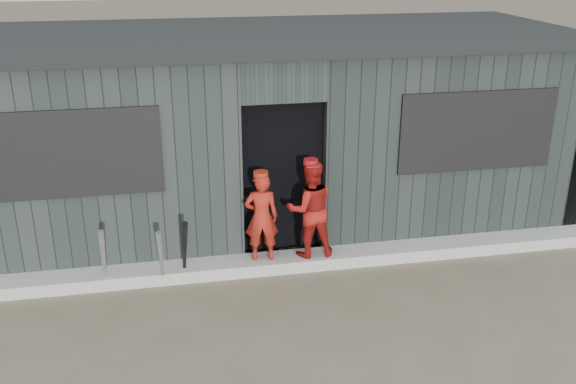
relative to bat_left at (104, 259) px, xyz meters
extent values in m
plane|color=brown|center=(2.13, -1.67, -0.40)|extent=(80.00, 80.00, 0.00)
cube|color=#ACABA6|center=(2.13, 0.15, -0.32)|extent=(8.00, 0.36, 0.15)
cone|color=gray|center=(0.00, 0.00, 0.00)|extent=(0.11, 0.28, 0.80)
cone|color=gray|center=(0.63, -0.06, -0.03)|extent=(0.09, 0.22, 0.74)
cone|color=black|center=(0.90, 0.02, 0.01)|extent=(0.12, 0.34, 0.83)
imported|color=#A42014|center=(1.82, 0.15, 0.30)|extent=(0.42, 0.29, 1.09)
imported|color=#9E1A13|center=(2.41, 0.17, 0.35)|extent=(0.59, 0.46, 1.20)
imported|color=#AEAEAE|center=(2.28, 0.71, 0.24)|extent=(0.64, 0.42, 1.28)
cube|color=black|center=(2.13, 1.83, 0.80)|extent=(7.60, 2.70, 2.20)
cube|color=#2B3330|center=(-0.12, 0.43, 0.85)|extent=(3.50, 0.20, 2.50)
cube|color=#262D2B|center=(4.38, 0.43, 0.85)|extent=(3.50, 0.20, 2.50)
cube|color=#29312F|center=(2.13, 0.43, 1.85)|extent=(1.00, 0.20, 0.50)
cube|color=#29302E|center=(6.03, 1.83, 0.85)|extent=(0.20, 3.00, 2.50)
cube|color=#282F2D|center=(2.13, 3.23, 0.85)|extent=(8.00, 0.20, 2.50)
cube|color=black|center=(2.13, 1.83, 2.16)|extent=(8.30, 3.30, 0.12)
cube|color=black|center=(-0.27, 0.31, 1.15)|extent=(2.00, 0.04, 1.00)
cube|color=black|center=(4.53, 0.31, 1.15)|extent=(2.00, 0.04, 1.00)
cube|color=black|center=(1.75, 0.87, 0.95)|extent=(0.23, 0.23, 0.91)
cube|color=black|center=(2.19, 1.05, 0.90)|extent=(0.26, 0.23, 0.90)
camera|label=1|loc=(0.82, -6.67, 3.35)|focal=40.00mm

